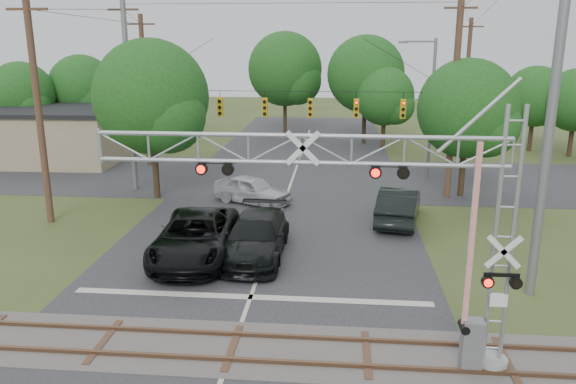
# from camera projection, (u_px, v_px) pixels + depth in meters

# --- Properties ---
(road_main) EXTENTS (14.00, 90.00, 0.02)m
(road_main) POSITION_uv_depth(u_px,v_px,m) (267.00, 252.00, 24.54)
(road_main) COLOR #28292B
(road_main) RESTS_ON ground
(road_cross) EXTENTS (90.00, 12.00, 0.02)m
(road_cross) POSITION_uv_depth(u_px,v_px,m) (293.00, 177.00, 38.00)
(road_cross) COLOR #28292B
(road_cross) RESTS_ON ground
(railroad_track) EXTENTS (90.00, 3.20, 0.17)m
(railroad_track) POSITION_uv_depth(u_px,v_px,m) (232.00, 348.00, 16.84)
(railroad_track) COLOR #524B47
(railroad_track) RESTS_ON ground
(crossing_gantry) EXTENTS (11.45, 0.95, 7.42)m
(crossing_gantry) POSITION_uv_depth(u_px,v_px,m) (378.00, 209.00, 14.94)
(crossing_gantry) COLOR gray
(crossing_gantry) RESTS_ON ground
(traffic_signal_span) EXTENTS (19.34, 0.36, 11.50)m
(traffic_signal_span) POSITION_uv_depth(u_px,v_px,m) (303.00, 100.00, 32.61)
(traffic_signal_span) COLOR slate
(traffic_signal_span) RESTS_ON ground
(pickup_black) EXTENTS (3.53, 6.97, 1.89)m
(pickup_black) POSITION_uv_depth(u_px,v_px,m) (195.00, 237.00, 23.72)
(pickup_black) COLOR black
(pickup_black) RESTS_ON ground
(car_dark) EXTENTS (2.54, 6.14, 1.78)m
(car_dark) POSITION_uv_depth(u_px,v_px,m) (256.00, 237.00, 23.89)
(car_dark) COLOR black
(car_dark) RESTS_ON ground
(sedan_silver) EXTENTS (4.97, 3.70, 1.57)m
(sedan_silver) POSITION_uv_depth(u_px,v_px,m) (252.00, 190.00, 31.83)
(sedan_silver) COLOR #B0B3B9
(sedan_silver) RESTS_ON ground
(suv_dark) EXTENTS (2.86, 5.71, 1.80)m
(suv_dark) POSITION_uv_depth(u_px,v_px,m) (399.00, 205.00, 28.50)
(suv_dark) COLOR black
(suv_dark) RESTS_ON ground
(commercial_building) EXTENTS (17.65, 9.39, 4.06)m
(commercial_building) POSITION_uv_depth(u_px,v_px,m) (13.00, 134.00, 43.33)
(commercial_building) COLOR #8F855F
(commercial_building) RESTS_ON ground
(streetlight) EXTENTS (2.44, 0.25, 9.14)m
(streetlight) POSITION_uv_depth(u_px,v_px,m) (429.00, 102.00, 36.66)
(streetlight) COLOR slate
(streetlight) RESTS_ON ground
(utility_poles) EXTENTS (26.86, 28.47, 13.18)m
(utility_poles) POSITION_uv_depth(u_px,v_px,m) (340.00, 90.00, 34.41)
(utility_poles) COLOR #493322
(utility_poles) RESTS_ON ground
(treeline) EXTENTS (49.18, 29.91, 9.90)m
(treeline) POSITION_uv_depth(u_px,v_px,m) (289.00, 86.00, 44.88)
(treeline) COLOR #322517
(treeline) RESTS_ON ground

